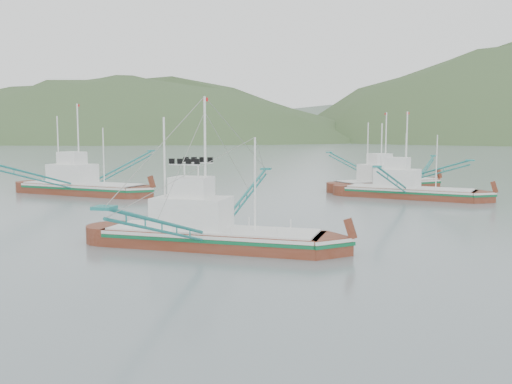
% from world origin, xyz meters
% --- Properties ---
extents(ground, '(1200.00, 1200.00, 0.00)m').
position_xyz_m(ground, '(0.00, 0.00, 0.00)').
color(ground, slate).
rests_on(ground, ground).
extents(main_boat, '(15.11, 26.91, 10.90)m').
position_xyz_m(main_boat, '(-1.97, 0.21, 1.56)').
color(main_boat, '#5F2514').
rests_on(main_boat, ground).
extents(bg_boat_right, '(15.30, 26.19, 10.84)m').
position_xyz_m(bg_boat_right, '(12.53, 32.34, 2.04)').
color(bg_boat_right, '#5F2514').
rests_on(bg_boat_right, ground).
extents(bg_boat_left, '(16.94, 29.31, 12.02)m').
position_xyz_m(bg_boat_left, '(-26.83, 27.89, 2.12)').
color(bg_boat_left, '#5F2514').
rests_on(bg_boat_left, ground).
extents(bg_boat_far, '(21.62, 23.70, 11.08)m').
position_xyz_m(bg_boat_far, '(10.23, 42.05, 2.38)').
color(bg_boat_far, '#5F2514').
rests_on(bg_boat_far, ground).
extents(headland_left, '(448.00, 308.00, 210.00)m').
position_xyz_m(headland_left, '(-180.00, 360.00, 0.00)').
color(headland_left, '#364F29').
rests_on(headland_left, ground).
extents(ridge_distant, '(960.00, 400.00, 240.00)m').
position_xyz_m(ridge_distant, '(30.00, 560.00, 0.00)').
color(ridge_distant, slate).
rests_on(ridge_distant, ground).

